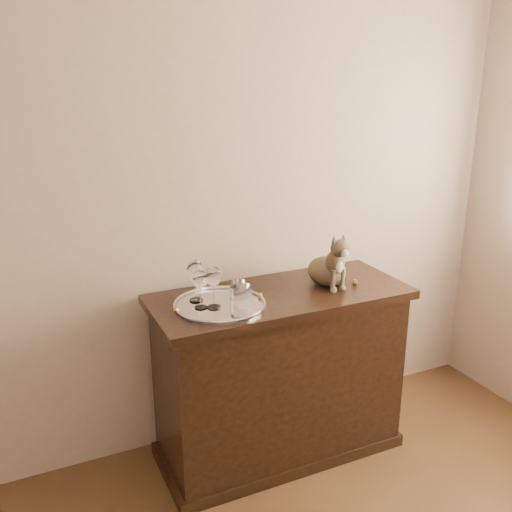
{
  "coord_description": "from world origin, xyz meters",
  "views": [
    {
      "loc": [
        -0.52,
        -0.22,
        1.83
      ],
      "look_at": [
        0.48,
        1.95,
        1.04
      ],
      "focal_mm": 40.0,
      "sensor_mm": 36.0,
      "label": 1
    }
  ],
  "objects_px": {
    "tumbler_c": "(238,291)",
    "cat": "(327,258)",
    "wine_glass_c": "(200,289)",
    "wine_glass_a": "(195,280)",
    "tumbler_a": "(242,296)",
    "wine_glass_d": "(214,287)",
    "sideboard": "(279,375)",
    "tray": "(220,306)"
  },
  "relations": [
    {
      "from": "cat",
      "to": "wine_glass_d",
      "type": "bearing_deg",
      "value": -174.97
    },
    {
      "from": "wine_glass_a",
      "to": "tumbler_c",
      "type": "bearing_deg",
      "value": -20.25
    },
    {
      "from": "wine_glass_d",
      "to": "tumbler_c",
      "type": "distance_m",
      "value": 0.15
    },
    {
      "from": "wine_glass_d",
      "to": "sideboard",
      "type": "bearing_deg",
      "value": 8.05
    },
    {
      "from": "tray",
      "to": "wine_glass_d",
      "type": "bearing_deg",
      "value": -150.59
    },
    {
      "from": "wine_glass_c",
      "to": "tumbler_a",
      "type": "distance_m",
      "value": 0.18
    },
    {
      "from": "wine_glass_c",
      "to": "wine_glass_d",
      "type": "relative_size",
      "value": 0.91
    },
    {
      "from": "tray",
      "to": "tumbler_c",
      "type": "distance_m",
      "value": 0.11
    },
    {
      "from": "sideboard",
      "to": "wine_glass_a",
      "type": "xyz_separation_m",
      "value": [
        -0.39,
        0.06,
        0.53
      ]
    },
    {
      "from": "wine_glass_c",
      "to": "tumbler_a",
      "type": "relative_size",
      "value": 1.89
    },
    {
      "from": "sideboard",
      "to": "tray",
      "type": "xyz_separation_m",
      "value": [
        -0.31,
        -0.03,
        0.43
      ]
    },
    {
      "from": "sideboard",
      "to": "wine_glass_c",
      "type": "relative_size",
      "value": 7.05
    },
    {
      "from": "wine_glass_a",
      "to": "wine_glass_c",
      "type": "xyz_separation_m",
      "value": [
        -0.01,
        -0.08,
        -0.01
      ]
    },
    {
      "from": "tray",
      "to": "wine_glass_d",
      "type": "height_order",
      "value": "wine_glass_d"
    },
    {
      "from": "wine_glass_a",
      "to": "wine_glass_c",
      "type": "relative_size",
      "value": 1.11
    },
    {
      "from": "wine_glass_c",
      "to": "tumbler_c",
      "type": "relative_size",
      "value": 2.08
    },
    {
      "from": "tray",
      "to": "cat",
      "type": "relative_size",
      "value": 1.49
    },
    {
      "from": "sideboard",
      "to": "wine_glass_d",
      "type": "height_order",
      "value": "wine_glass_d"
    },
    {
      "from": "tray",
      "to": "wine_glass_a",
      "type": "relative_size",
      "value": 2.11
    },
    {
      "from": "tumbler_a",
      "to": "sideboard",
      "type": "bearing_deg",
      "value": 19.62
    },
    {
      "from": "wine_glass_c",
      "to": "wine_glass_d",
      "type": "height_order",
      "value": "wine_glass_d"
    },
    {
      "from": "wine_glass_a",
      "to": "wine_glass_c",
      "type": "bearing_deg",
      "value": -94.93
    },
    {
      "from": "tray",
      "to": "wine_glass_c",
      "type": "relative_size",
      "value": 2.35
    },
    {
      "from": "sideboard",
      "to": "wine_glass_d",
      "type": "xyz_separation_m",
      "value": [
        -0.34,
        -0.05,
        0.53
      ]
    },
    {
      "from": "wine_glass_a",
      "to": "wine_glass_d",
      "type": "height_order",
      "value": "wine_glass_a"
    },
    {
      "from": "tray",
      "to": "tumbler_c",
      "type": "bearing_deg",
      "value": 13.14
    },
    {
      "from": "sideboard",
      "to": "tumbler_a",
      "type": "bearing_deg",
      "value": -160.38
    },
    {
      "from": "wine_glass_a",
      "to": "tumbler_a",
      "type": "relative_size",
      "value": 2.1
    },
    {
      "from": "wine_glass_d",
      "to": "tumbler_a",
      "type": "bearing_deg",
      "value": -14.98
    },
    {
      "from": "wine_glass_c",
      "to": "tumbler_a",
      "type": "xyz_separation_m",
      "value": [
        0.17,
        -0.05,
        -0.04
      ]
    },
    {
      "from": "tumbler_a",
      "to": "tumbler_c",
      "type": "distance_m",
      "value": 0.07
    },
    {
      "from": "wine_glass_c",
      "to": "tumbler_c",
      "type": "bearing_deg",
      "value": 6.05
    },
    {
      "from": "sideboard",
      "to": "wine_glass_c",
      "type": "height_order",
      "value": "wine_glass_c"
    },
    {
      "from": "wine_glass_c",
      "to": "tumbler_a",
      "type": "bearing_deg",
      "value": -17.61
    },
    {
      "from": "tumbler_c",
      "to": "cat",
      "type": "height_order",
      "value": "cat"
    },
    {
      "from": "cat",
      "to": "wine_glass_c",
      "type": "bearing_deg",
      "value": -177.35
    },
    {
      "from": "tumbler_c",
      "to": "wine_glass_c",
      "type": "bearing_deg",
      "value": -173.95
    },
    {
      "from": "wine_glass_d",
      "to": "cat",
      "type": "relative_size",
      "value": 0.7
    },
    {
      "from": "tray",
      "to": "wine_glass_a",
      "type": "xyz_separation_m",
      "value": [
        -0.08,
        0.09,
        0.1
      ]
    },
    {
      "from": "sideboard",
      "to": "tumbler_c",
      "type": "bearing_deg",
      "value": -178.06
    },
    {
      "from": "sideboard",
      "to": "wine_glass_c",
      "type": "bearing_deg",
      "value": -176.17
    },
    {
      "from": "tray",
      "to": "wine_glass_c",
      "type": "xyz_separation_m",
      "value": [
        -0.08,
        0.0,
        0.09
      ]
    }
  ]
}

